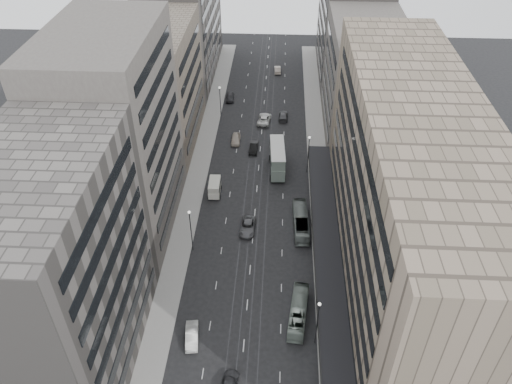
% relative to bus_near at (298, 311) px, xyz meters
% --- Properties ---
extents(ground, '(220.00, 220.00, 0.00)m').
position_rel_bus_near_xyz_m(ground, '(-7.44, 0.89, -1.32)').
color(ground, black).
rests_on(ground, ground).
extents(sidewalk_right, '(4.00, 125.00, 0.15)m').
position_rel_bus_near_xyz_m(sidewalk_right, '(4.56, 38.39, -1.25)').
color(sidewalk_right, gray).
rests_on(sidewalk_right, ground).
extents(sidewalk_left, '(4.00, 125.00, 0.15)m').
position_rel_bus_near_xyz_m(sidewalk_left, '(-19.44, 38.39, -1.25)').
color(sidewalk_left, gray).
rests_on(sidewalk_left, ground).
extents(department_store, '(19.20, 60.00, 30.00)m').
position_rel_bus_near_xyz_m(department_store, '(14.02, 8.89, 13.62)').
color(department_store, gray).
rests_on(department_store, ground).
extents(building_right_mid, '(15.00, 28.00, 24.00)m').
position_rel_bus_near_xyz_m(building_right_mid, '(14.06, 52.89, 10.68)').
color(building_right_mid, '#534D48').
rests_on(building_right_mid, ground).
extents(building_right_far, '(15.00, 32.00, 28.00)m').
position_rel_bus_near_xyz_m(building_right_far, '(14.06, 82.89, 12.68)').
color(building_right_far, '#68635E').
rests_on(building_right_far, ground).
extents(building_left_a, '(15.00, 28.00, 30.00)m').
position_rel_bus_near_xyz_m(building_left_a, '(-28.94, -7.11, 13.68)').
color(building_left_a, '#68635E').
rests_on(building_left_a, ground).
extents(building_left_b, '(15.00, 26.00, 34.00)m').
position_rel_bus_near_xyz_m(building_left_b, '(-28.94, 19.89, 15.68)').
color(building_left_b, '#534D48').
rests_on(building_left_b, ground).
extents(building_left_c, '(15.00, 28.00, 25.00)m').
position_rel_bus_near_xyz_m(building_left_c, '(-28.94, 46.89, 11.18)').
color(building_left_c, '#6F6556').
rests_on(building_left_c, ground).
extents(building_left_d, '(15.00, 38.00, 28.00)m').
position_rel_bus_near_xyz_m(building_left_d, '(-28.94, 79.89, 12.68)').
color(building_left_d, '#68635E').
rests_on(building_left_d, ground).
extents(lamp_right_near, '(0.44, 0.44, 8.32)m').
position_rel_bus_near_xyz_m(lamp_right_near, '(2.26, -4.11, 3.88)').
color(lamp_right_near, '#262628').
rests_on(lamp_right_near, ground).
extents(lamp_right_far, '(0.44, 0.44, 8.32)m').
position_rel_bus_near_xyz_m(lamp_right_far, '(2.26, 35.89, 3.88)').
color(lamp_right_far, '#262628').
rests_on(lamp_right_far, ground).
extents(lamp_left_near, '(0.44, 0.44, 8.32)m').
position_rel_bus_near_xyz_m(lamp_left_near, '(-17.14, 12.89, 3.88)').
color(lamp_left_near, '#262628').
rests_on(lamp_left_near, ground).
extents(lamp_left_far, '(0.44, 0.44, 8.32)m').
position_rel_bus_near_xyz_m(lamp_left_far, '(-17.14, 55.89, 3.88)').
color(lamp_left_far, '#262628').
rests_on(lamp_left_far, ground).
extents(bus_near, '(3.29, 9.70, 2.65)m').
position_rel_bus_near_xyz_m(bus_near, '(0.00, 0.00, 0.00)').
color(bus_near, gray).
rests_on(bus_near, ground).
extents(bus_far, '(2.80, 10.35, 2.86)m').
position_rel_bus_near_xyz_m(bus_far, '(0.68, 19.26, 0.11)').
color(bus_far, gray).
rests_on(bus_far, ground).
extents(double_decker, '(3.46, 9.89, 5.33)m').
position_rel_bus_near_xyz_m(double_decker, '(-3.73, 36.32, 1.55)').
color(double_decker, slate).
rests_on(double_decker, ground).
extents(panel_van, '(2.36, 4.60, 2.86)m').
position_rel_bus_near_xyz_m(panel_van, '(-15.27, 27.94, 0.25)').
color(panel_van, white).
rests_on(panel_van, ground).
extents(sedan_1, '(2.28, 5.00, 1.59)m').
position_rel_bus_near_xyz_m(sedan_1, '(-14.58, -4.49, -0.53)').
color(sedan_1, silver).
rests_on(sedan_1, ground).
extents(sedan_2, '(2.73, 5.52, 1.50)m').
position_rel_bus_near_xyz_m(sedan_2, '(-8.43, 18.16, -0.57)').
color(sedan_2, '#575759').
rests_on(sedan_2, ground).
extents(sedan_4, '(1.94, 4.73, 1.60)m').
position_rel_bus_near_xyz_m(sedan_4, '(-12.84, 46.22, -0.52)').
color(sedan_4, '#B6A897').
rests_on(sedan_4, ground).
extents(sedan_5, '(1.82, 4.69, 1.52)m').
position_rel_bus_near_xyz_m(sedan_5, '(-8.80, 43.15, -0.56)').
color(sedan_5, black).
rests_on(sedan_5, ground).
extents(sedan_6, '(3.38, 6.24, 1.66)m').
position_rel_bus_near_xyz_m(sedan_6, '(-7.04, 55.24, -0.49)').
color(sedan_6, white).
rests_on(sedan_6, ground).
extents(sedan_7, '(2.14, 5.08, 1.46)m').
position_rel_bus_near_xyz_m(sedan_7, '(-2.69, 57.10, -0.59)').
color(sedan_7, '#4E4E50').
rests_on(sedan_7, ground).
extents(sedan_8, '(2.15, 4.87, 1.63)m').
position_rel_bus_near_xyz_m(sedan_8, '(-15.94, 65.60, -0.51)').
color(sedan_8, '#29282B').
rests_on(sedan_8, ground).
extents(sedan_9, '(1.85, 4.74, 1.54)m').
position_rel_bus_near_xyz_m(sedan_9, '(-4.50, 82.40, -0.56)').
color(sedan_9, '#B8A898').
rests_on(sedan_9, ground).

